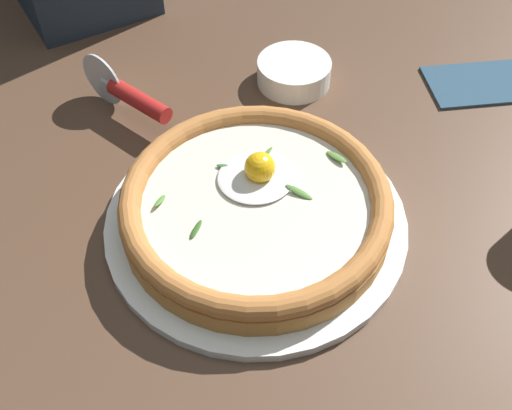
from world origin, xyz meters
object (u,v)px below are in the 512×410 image
at_px(pizza, 256,204).
at_px(pizza_cutter, 129,95).
at_px(side_bowl, 294,72).
at_px(folded_napkin, 479,82).

distance_m(pizza, pizza_cutter, 0.24).
height_order(side_bowl, pizza_cutter, pizza_cutter).
relative_size(side_bowl, folded_napkin, 0.71).
bearing_deg(pizza, folded_napkin, -160.25).
relative_size(side_bowl, pizza_cutter, 0.75).
bearing_deg(pizza, side_bowl, -120.46).
distance_m(side_bowl, pizza_cutter, 0.22).
xyz_separation_m(pizza, side_bowl, (-0.13, -0.22, -0.02)).
bearing_deg(pizza_cutter, folded_napkin, 169.20).
bearing_deg(side_bowl, pizza, 59.54).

